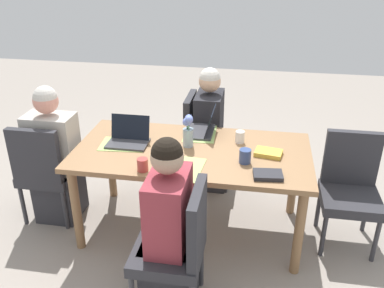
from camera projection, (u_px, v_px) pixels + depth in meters
ground_plane at (192, 228)px, 3.60m from camera, size 10.00×10.00×0.00m
dining_table at (192, 159)px, 3.31m from camera, size 1.83×0.93×0.75m
chair_near_left_near at (179, 244)px, 2.64m from camera, size 0.44×0.44×0.90m
person_near_left_near at (169, 233)px, 2.69m from camera, size 0.36×0.40×1.19m
chair_head_left_left_mid at (45, 168)px, 3.51m from camera, size 0.44×0.44×0.90m
person_head_left_left_mid at (55, 162)px, 3.56m from camera, size 0.40×0.36×1.19m
chair_far_left_far at (202, 136)px, 4.10m from camera, size 0.44×0.44×0.90m
person_far_left_far at (209, 136)px, 4.03m from camera, size 0.36×0.40×1.19m
chair_head_right_right_near at (350, 185)px, 3.28m from camera, size 0.44×0.44×0.90m
flower_vase at (188, 129)px, 3.27m from camera, size 0.08×0.11×0.26m
placemat_near_left_near at (184, 168)px, 3.00m from camera, size 0.29×0.38×0.00m
placemat_head_left_left_mid at (124, 144)px, 3.36m from camera, size 0.38×0.29×0.00m
placemat_far_left_far at (200, 134)px, 3.54m from camera, size 0.27×0.37×0.00m
laptop_far_left_far at (203, 128)px, 3.54m from camera, size 0.22×0.32×0.21m
laptop_head_left_left_mid at (129, 138)px, 3.36m from camera, size 0.32×0.22×0.21m
coffee_mug_near_left at (240, 137)px, 3.37m from camera, size 0.07×0.07×0.10m
coffee_mug_near_right at (143, 165)px, 2.96m from camera, size 0.08×0.08×0.09m
coffee_mug_centre_left at (245, 156)px, 3.06m from camera, size 0.09×0.09×0.11m
book_red_cover at (268, 153)px, 3.19m from camera, size 0.22×0.17×0.03m
book_blue_cover at (268, 175)px, 2.89m from camera, size 0.21×0.16×0.03m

